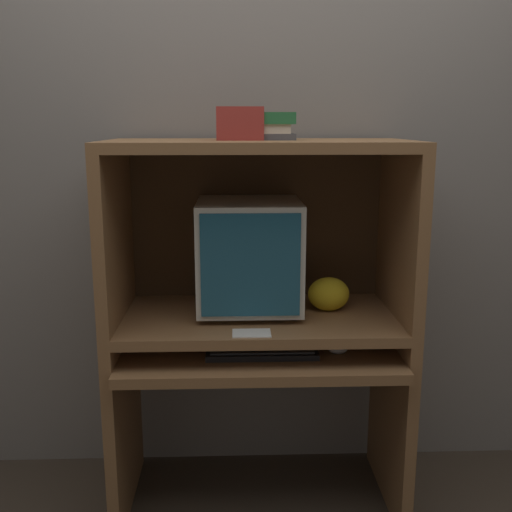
# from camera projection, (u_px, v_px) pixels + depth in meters

# --- Properties ---
(wall_back) EXTENTS (6.00, 0.06, 2.60)m
(wall_back) POSITION_uv_depth(u_px,v_px,m) (256.00, 154.00, 2.37)
(wall_back) COLOR gray
(wall_back) RESTS_ON ground_plane
(desk_base) EXTENTS (1.05, 0.58, 0.64)m
(desk_base) POSITION_uv_depth(u_px,v_px,m) (259.00, 403.00, 2.20)
(desk_base) COLOR brown
(desk_base) RESTS_ON ground_plane
(desk_monitor_shelf) EXTENTS (1.05, 0.53, 0.11)m
(desk_monitor_shelf) POSITION_uv_depth(u_px,v_px,m) (259.00, 321.00, 2.17)
(desk_monitor_shelf) COLOR brown
(desk_monitor_shelf) RESTS_ON desk_base
(hutch_upper) EXTENTS (1.05, 0.53, 0.62)m
(hutch_upper) POSITION_uv_depth(u_px,v_px,m) (258.00, 199.00, 2.11)
(hutch_upper) COLOR brown
(hutch_upper) RESTS_ON desk_monitor_shelf
(crt_monitor) EXTENTS (0.37, 0.37, 0.41)m
(crt_monitor) POSITION_uv_depth(u_px,v_px,m) (249.00, 255.00, 2.17)
(crt_monitor) COLOR beige
(crt_monitor) RESTS_ON desk_monitor_shelf
(keyboard) EXTENTS (0.39, 0.14, 0.03)m
(keyboard) POSITION_uv_depth(u_px,v_px,m) (262.00, 351.00, 2.07)
(keyboard) COLOR black
(keyboard) RESTS_ON desk_base
(mouse) EXTENTS (0.07, 0.04, 0.03)m
(mouse) POSITION_uv_depth(u_px,v_px,m) (338.00, 349.00, 2.08)
(mouse) COLOR #B7B7B7
(mouse) RESTS_ON desk_base
(snack_bag) EXTENTS (0.15, 0.11, 0.12)m
(snack_bag) POSITION_uv_depth(u_px,v_px,m) (329.00, 294.00, 2.20)
(snack_bag) COLOR gold
(snack_bag) RESTS_ON desk_monitor_shelf
(book_stack) EXTENTS (0.18, 0.14, 0.09)m
(book_stack) POSITION_uv_depth(u_px,v_px,m) (267.00, 126.00, 2.03)
(book_stack) COLOR #4C4C51
(book_stack) RESTS_ON hutch_upper
(paper_card) EXTENTS (0.13, 0.08, 0.00)m
(paper_card) POSITION_uv_depth(u_px,v_px,m) (252.00, 333.00, 1.96)
(paper_card) COLOR white
(paper_card) RESTS_ON desk_monitor_shelf
(storage_box) EXTENTS (0.16, 0.13, 0.11)m
(storage_box) POSITION_uv_depth(u_px,v_px,m) (240.00, 124.00, 2.02)
(storage_box) COLOR maroon
(storage_box) RESTS_ON hutch_upper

